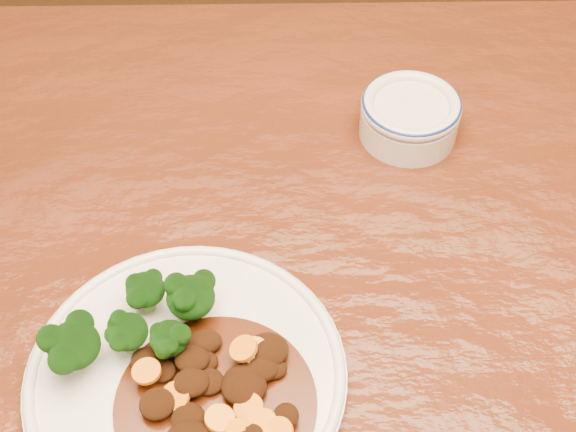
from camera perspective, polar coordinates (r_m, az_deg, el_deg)
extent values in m
cube|color=#4E1E0D|center=(0.77, 5.72, -5.99)|extent=(1.59, 1.06, 0.04)
cylinder|color=silver|center=(0.70, -7.23, -11.27)|extent=(0.27, 0.27, 0.01)
torus|color=silver|center=(0.69, -7.28, -11.02)|extent=(0.27, 0.27, 0.01)
cylinder|color=#6D9D51|center=(0.71, -6.77, -6.76)|extent=(0.01, 0.01, 0.02)
ellipsoid|color=black|center=(0.70, -6.94, -5.76)|extent=(0.04, 0.04, 0.03)
cylinder|color=#6D9D51|center=(0.70, -11.10, -8.91)|extent=(0.01, 0.01, 0.02)
ellipsoid|color=black|center=(0.69, -11.34, -8.07)|extent=(0.03, 0.03, 0.03)
cylinder|color=#6D9D51|center=(0.73, -9.89, -6.06)|extent=(0.01, 0.01, 0.02)
ellipsoid|color=black|center=(0.71, -10.10, -5.18)|extent=(0.03, 0.03, 0.03)
cylinder|color=#6D9D51|center=(0.71, -14.62, -9.81)|extent=(0.01, 0.01, 0.02)
ellipsoid|color=black|center=(0.69, -14.98, -8.86)|extent=(0.04, 0.04, 0.04)
cylinder|color=#6D9D51|center=(0.70, -8.28, -9.39)|extent=(0.01, 0.01, 0.02)
ellipsoid|color=black|center=(0.68, -8.46, -8.58)|extent=(0.03, 0.03, 0.03)
cylinder|color=#461C07|center=(0.67, -5.16, -13.14)|extent=(0.17, 0.17, 0.00)
ellipsoid|color=black|center=(0.67, -9.29, -13.05)|extent=(0.03, 0.03, 0.01)
ellipsoid|color=black|center=(0.69, -7.01, -9.79)|extent=(0.02, 0.02, 0.01)
ellipsoid|color=black|center=(0.69, -10.09, -10.09)|extent=(0.03, 0.03, 0.01)
ellipsoid|color=black|center=(0.69, -5.93, -10.27)|extent=(0.02, 0.02, 0.01)
ellipsoid|color=black|center=(0.68, -6.82, -10.11)|extent=(0.03, 0.02, 0.01)
ellipsoid|color=black|center=(0.69, -8.92, -10.81)|extent=(0.02, 0.02, 0.01)
ellipsoid|color=black|center=(0.68, -1.08, -10.82)|extent=(0.02, 0.02, 0.01)
ellipsoid|color=black|center=(0.65, -0.13, -14.00)|extent=(0.02, 0.02, 0.01)
ellipsoid|color=black|center=(0.66, -7.09, -14.18)|extent=(0.03, 0.03, 0.01)
ellipsoid|color=black|center=(0.69, -5.92, -8.90)|extent=(0.03, 0.02, 0.01)
ellipsoid|color=black|center=(0.67, -3.14, -12.07)|extent=(0.04, 0.03, 0.02)
ellipsoid|color=black|center=(0.67, -6.90, -11.69)|extent=(0.03, 0.03, 0.02)
ellipsoid|color=black|center=(0.67, -3.14, -11.56)|extent=(0.04, 0.03, 0.02)
ellipsoid|color=black|center=(0.68, -1.97, -10.76)|extent=(0.03, 0.03, 0.02)
ellipsoid|color=black|center=(0.68, -5.64, -11.65)|extent=(0.03, 0.02, 0.01)
ellipsoid|color=black|center=(0.68, -1.49, -9.51)|extent=(0.04, 0.03, 0.02)
cylinder|color=orange|center=(0.67, -10.03, -10.82)|extent=(0.03, 0.02, 0.01)
cylinder|color=orange|center=(0.65, -4.88, -14.16)|extent=(0.03, 0.03, 0.01)
cylinder|color=orange|center=(0.64, -0.70, -15.11)|extent=(0.03, 0.03, 0.01)
cylinder|color=orange|center=(0.66, -2.81, -13.45)|extent=(0.03, 0.03, 0.01)
cylinder|color=orange|center=(0.64, -3.42, -15.09)|extent=(0.03, 0.03, 0.02)
cylinder|color=orange|center=(0.68, -2.38, -9.56)|extent=(0.03, 0.03, 0.02)
cylinder|color=orange|center=(0.67, -8.01, -12.58)|extent=(0.03, 0.03, 0.02)
cylinder|color=orange|center=(0.65, -1.88, -14.47)|extent=(0.03, 0.03, 0.01)
cylinder|color=orange|center=(0.67, -3.19, -9.39)|extent=(0.03, 0.03, 0.02)
cylinder|color=beige|center=(0.88, 8.58, 6.61)|extent=(0.11, 0.11, 0.03)
cylinder|color=silver|center=(0.87, 8.74, 7.61)|extent=(0.08, 0.08, 0.01)
torus|color=beige|center=(0.87, 8.77, 7.78)|extent=(0.11, 0.11, 0.01)
torus|color=navy|center=(0.86, 8.80, 7.96)|extent=(0.11, 0.11, 0.00)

